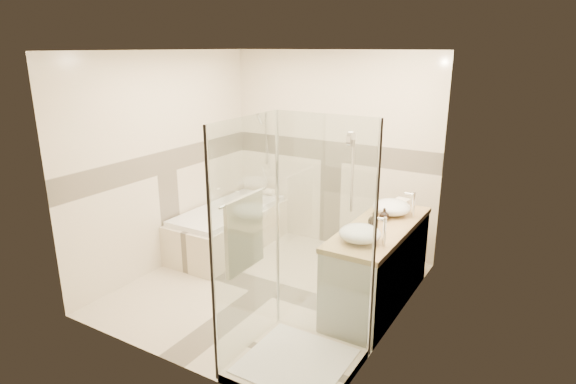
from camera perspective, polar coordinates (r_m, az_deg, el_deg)
The scene contains 12 objects.
room at distance 4.89m, azimuth -1.88°, elevation 1.72°, with size 2.82×3.02×2.52m.
bathtub at distance 6.28m, azimuth -6.98°, elevation -4.05°, with size 0.75×1.70×0.56m.
vanity at distance 4.98m, azimuth 10.61°, elevation -8.52°, with size 0.58×1.62×0.85m.
shower_enclosure at distance 4.02m, azimuth 0.05°, elevation -13.44°, with size 0.96×0.93×2.04m.
vessel_sink_near at distance 5.13m, azimuth 12.20°, elevation -1.77°, with size 0.39×0.39×0.16m, color white.
vessel_sink_far at distance 4.38m, azimuth 8.54°, elevation -4.89°, with size 0.38×0.38×0.15m, color white.
faucet_near at distance 5.05m, azimuth 14.57°, elevation -1.30°, with size 0.11×0.03×0.27m.
faucet_far at distance 4.28m, azimuth 11.26°, elevation -4.39°, with size 0.11×0.03×0.27m.
amenity_bottle_a at distance 4.66m, azimuth 10.07°, elevation -3.44°, with size 0.08×0.08×0.18m, color black.
amenity_bottle_b at distance 4.93m, azimuth 11.34°, elevation -2.63°, with size 0.10×0.10×0.13m, color black.
folded_towels at distance 5.39m, azimuth 13.11°, elevation -1.37°, with size 0.15×0.25×0.08m, color white.
rolled_towel at distance 6.67m, azimuth -2.46°, elevation 0.05°, with size 0.09×0.09×0.20m, color white.
Camera 1 is at (2.61, -3.95, 2.54)m, focal length 30.00 mm.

